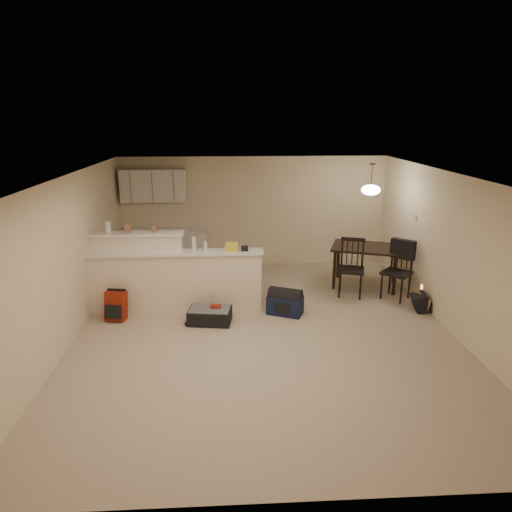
{
  "coord_description": "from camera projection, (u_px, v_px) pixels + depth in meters",
  "views": [
    {
      "loc": [
        -0.52,
        -6.77,
        3.35
      ],
      "look_at": [
        -0.1,
        0.7,
        1.05
      ],
      "focal_mm": 32.0,
      "sensor_mm": 36.0,
      "label": 1
    }
  ],
  "objects": [
    {
      "name": "dining_table",
      "position": [
        366.0,
        251.0,
        9.2
      ],
      "size": [
        1.56,
        1.29,
        0.84
      ],
      "rotation": [
        0.0,
        0.0,
        -0.34
      ],
      "color": "black",
      "rests_on": "ground"
    },
    {
      "name": "dining_chair_near",
      "position": [
        351.0,
        268.0,
        8.75
      ],
      "size": [
        0.6,
        0.58,
        1.11
      ],
      "primitive_type": null,
      "rotation": [
        0.0,
        0.0,
        -0.29
      ],
      "color": "black",
      "rests_on": "ground"
    },
    {
      "name": "cereal_box",
      "position": [
        127.0,
        228.0,
        7.98
      ],
      "size": [
        0.1,
        0.07,
        0.16
      ],
      "primitive_type": "cube",
      "color": "#90634A",
      "rests_on": "breakfast_bar"
    },
    {
      "name": "red_backpack",
      "position": [
        116.0,
        306.0,
        7.78
      ],
      "size": [
        0.36,
        0.26,
        0.5
      ],
      "primitive_type": "cube",
      "rotation": [
        0.0,
        0.0,
        -0.17
      ],
      "color": "maroon",
      "rests_on": "ground"
    },
    {
      "name": "upper_cabinets",
      "position": [
        153.0,
        185.0,
        9.96
      ],
      "size": [
        1.4,
        0.34,
        0.7
      ],
      "primitive_type": "cube",
      "color": "white",
      "rests_on": "room"
    },
    {
      "name": "pouch",
      "position": [
        245.0,
        248.0,
        7.98
      ],
      "size": [
        0.12,
        0.1,
        0.08
      ],
      "primitive_type": "cube",
      "color": "#90634A",
      "rests_on": "breakfast_bar"
    },
    {
      "name": "kitchen_counter",
      "position": [
        166.0,
        250.0,
        10.27
      ],
      "size": [
        1.8,
        0.6,
        0.9
      ],
      "primitive_type": "cube",
      "color": "white",
      "rests_on": "ground"
    },
    {
      "name": "thermostat",
      "position": [
        415.0,
        218.0,
        8.67
      ],
      "size": [
        0.02,
        0.12,
        0.12
      ],
      "primitive_type": "cube",
      "color": "beige",
      "rests_on": "room"
    },
    {
      "name": "bag_lump",
      "position": [
        232.0,
        247.0,
        7.96
      ],
      "size": [
        0.22,
        0.18,
        0.14
      ],
      "primitive_type": "cube",
      "color": "#90634A",
      "rests_on": "breakfast_bar"
    },
    {
      "name": "navy_duffel",
      "position": [
        285.0,
        305.0,
        8.02
      ],
      "size": [
        0.69,
        0.54,
        0.33
      ],
      "primitive_type": "cube",
      "rotation": [
        0.0,
        0.0,
        -0.41
      ],
      "color": "#121B39",
      "rests_on": "ground"
    },
    {
      "name": "breakfast_bar",
      "position": [
        162.0,
        277.0,
        8.13
      ],
      "size": [
        3.08,
        0.58,
        1.39
      ],
      "color": "#F8E4C8",
      "rests_on": "ground"
    },
    {
      "name": "bottle_b",
      "position": [
        205.0,
        246.0,
        7.93
      ],
      "size": [
        0.06,
        0.06,
        0.18
      ],
      "primitive_type": "cylinder",
      "color": "silver",
      "rests_on": "breakfast_bar"
    },
    {
      "name": "black_daypack",
      "position": [
        421.0,
        303.0,
        8.16
      ],
      "size": [
        0.29,
        0.38,
        0.31
      ],
      "primitive_type": "cube",
      "rotation": [
        0.0,
        0.0,
        1.42
      ],
      "color": "black",
      "rests_on": "ground"
    },
    {
      "name": "small_box",
      "position": [
        154.0,
        229.0,
        8.01
      ],
      "size": [
        0.08,
        0.06,
        0.12
      ],
      "primitive_type": "cube",
      "color": "#90634A",
      "rests_on": "breakfast_bar"
    },
    {
      "name": "jar",
      "position": [
        108.0,
        227.0,
        7.96
      ],
      "size": [
        0.1,
        0.1,
        0.2
      ],
      "primitive_type": "cylinder",
      "color": "silver",
      "rests_on": "breakfast_bar"
    },
    {
      "name": "suitcase",
      "position": [
        210.0,
        316.0,
        7.7
      ],
      "size": [
        0.76,
        0.55,
        0.24
      ],
      "primitive_type": "cube",
      "rotation": [
        0.0,
        0.0,
        -0.14
      ],
      "color": "black",
      "rests_on": "ground"
    },
    {
      "name": "bottle_a",
      "position": [
        194.0,
        244.0,
        7.91
      ],
      "size": [
        0.07,
        0.07,
        0.26
      ],
      "primitive_type": "cylinder",
      "color": "silver",
      "rests_on": "breakfast_bar"
    },
    {
      "name": "dining_chair_far",
      "position": [
        397.0,
        271.0,
        8.59
      ],
      "size": [
        0.67,
        0.67,
        1.1
      ],
      "primitive_type": null,
      "rotation": [
        0.0,
        0.0,
        -0.75
      ],
      "color": "black",
      "rests_on": "ground"
    },
    {
      "name": "room",
      "position": [
        265.0,
        257.0,
        7.1
      ],
      "size": [
        7.0,
        7.02,
        2.5
      ],
      "color": "#BEAA92",
      "rests_on": "ground"
    },
    {
      "name": "pendant_lamp",
      "position": [
        371.0,
        189.0,
        8.83
      ],
      "size": [
        0.36,
        0.36,
        0.62
      ],
      "color": "brown",
      "rests_on": "room"
    },
    {
      "name": "cardboard_sheet",
      "position": [
        421.0,
        302.0,
        8.16
      ],
      "size": [
        0.16,
        0.4,
        0.32
      ],
      "primitive_type": "cube",
      "rotation": [
        0.0,
        0.0,
        1.92
      ],
      "color": "#90634A",
      "rests_on": "ground"
    }
  ]
}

